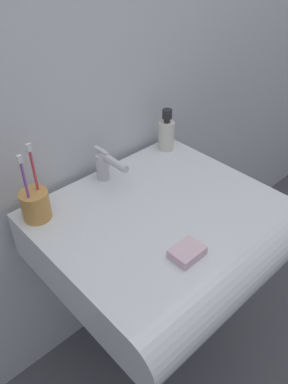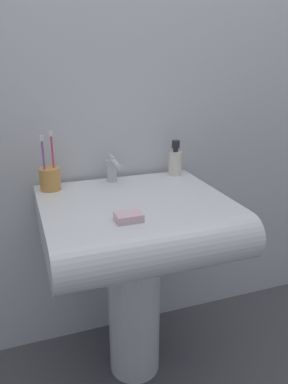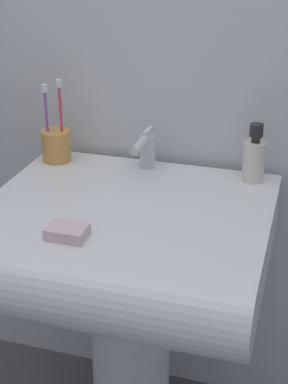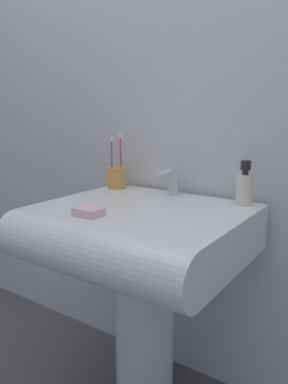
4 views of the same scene
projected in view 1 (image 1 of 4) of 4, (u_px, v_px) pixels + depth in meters
ground_plane at (152, 350)px, 1.47m from camera, size 6.00×6.00×0.00m
wall_back at (75, 4)px, 0.92m from camera, size 5.00×0.05×2.40m
sink_pedestal at (153, 305)px, 1.29m from camera, size 0.20×0.20×0.58m
sink_basin at (169, 237)px, 1.04m from camera, size 0.63×0.57×0.15m
faucet at (105, 165)px, 1.10m from camera, size 0.04×0.14×0.10m
toothbrush_cup at (35, 204)px, 0.97m from camera, size 0.07×0.07×0.22m
soap_bottle at (166, 133)px, 1.24m from camera, size 0.05×0.05×0.14m
bar_soap at (187, 252)px, 0.88m from camera, size 0.08×0.06×0.02m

